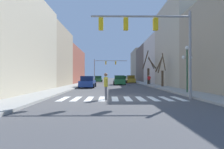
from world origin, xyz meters
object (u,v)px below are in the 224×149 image
Objects in this scene: traffic_signal_near at (153,33)px; pedestrian_on_left_sidewalk at (106,84)px; pedestrian_near_right_corner at (149,79)px; street_tree_left_near at (149,70)px; street_lamp_right_corner at (187,59)px; street_tree_left_mid at (162,72)px; traffic_signal_far at (105,65)px; car_parked_right_near at (130,79)px; car_at_intersection at (88,82)px; car_parked_right_far at (98,79)px; car_parked_left_far at (119,80)px; car_driving_away_lane at (127,79)px.

traffic_signal_near is 4.82m from pedestrian_on_left_sidewalk.
pedestrian_near_right_corner is at bearing 78.11° from traffic_signal_near.
street_lamp_right_corner is at bearing -89.96° from street_tree_left_near.
street_lamp_right_corner is at bearing -91.94° from street_tree_left_mid.
car_parked_right_near is at bearing -39.93° from traffic_signal_far.
street_tree_left_near is at bearing -59.29° from traffic_signal_far.
car_at_intersection is 1.11× the size of car_parked_right_far.
car_parked_left_far is at bearing -76.65° from traffic_signal_far.
car_parked_right_near reaches higher than car_parked_right_far.
street_tree_left_mid reaches higher than car_parked_right_near.
traffic_signal_near reaches higher than car_parked_left_far.
car_parked_left_far is 9.61m from street_tree_left_mid.
street_tree_left_near is at bearing -56.04° from car_at_intersection.
street_tree_left_mid is at bearing -87.43° from street_tree_left_near.
street_tree_left_mid is at bearing -155.56° from car_parked_right_far.
car_parked_left_far is 8.50m from car_parked_right_near.
traffic_signal_far reaches higher than car_at_intersection.
street_tree_left_near is (3.91, 18.98, -2.00)m from traffic_signal_near.
car_driving_away_lane is 0.68× the size of street_tree_left_near.
street_lamp_right_corner is 8.75m from street_tree_left_mid.
car_at_intersection is (-6.09, 12.25, -3.84)m from traffic_signal_near.
car_parked_left_far is (3.10, -13.05, -3.62)m from traffic_signal_far.
car_parked_right_near is at bearing 86.51° from traffic_signal_near.
street_tree_left_mid is at bearing -90.56° from car_at_intersection.
car_at_intersection is 11.83m from pedestrian_near_right_corner.
traffic_signal_far is at bearing 120.21° from car_driving_away_lane.
traffic_signal_near is 1.56× the size of car_parked_left_far.
traffic_signal_far is 1.90× the size of car_parked_left_far.
car_driving_away_lane is at bearing 97.02° from street_tree_left_near.
traffic_signal_near is at bearing -77.12° from pedestrian_near_right_corner.
car_parked_right_near is (6.09, -5.09, -3.60)m from traffic_signal_far.
pedestrian_near_right_corner is 6.51m from street_tree_left_mid.
traffic_signal_far is 16.93m from pedestrian_near_right_corner.
car_parked_right_near is 9.32m from street_tree_left_near.
street_tree_left_near reaches higher than car_parked_right_far.
car_parked_left_far is at bearing -162.16° from car_parked_right_far.
street_lamp_right_corner is at bearing -174.80° from car_parked_right_near.
traffic_signal_near reaches higher than traffic_signal_far.
car_parked_right_far is at bearing 102.03° from car_driving_away_lane.
traffic_signal_near is at bearing 177.26° from car_driving_away_lane.
traffic_signal_near reaches higher than car_parked_right_near.
pedestrian_on_left_sidewalk is at bearing -86.26° from pedestrian_near_right_corner.
car_driving_away_lane is 18.10m from pedestrian_near_right_corner.
traffic_signal_far is 1.82× the size of car_at_intersection.
traffic_signal_near reaches higher than pedestrian_near_right_corner.
car_parked_right_far is (-6.10, 34.85, -3.82)m from traffic_signal_near.
street_tree_left_mid is at bearing -62.48° from pedestrian_near_right_corner.
car_parked_left_far is 2.48× the size of pedestrian_on_left_sidewalk.
pedestrian_on_left_sidewalk is (-4.99, -28.00, 0.26)m from car_parked_right_near.
traffic_signal_near is 5.43m from street_lamp_right_corner.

